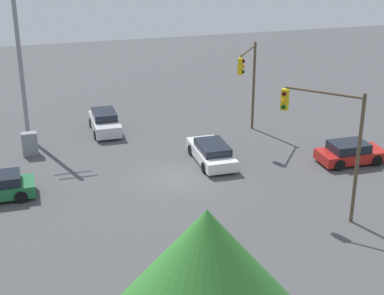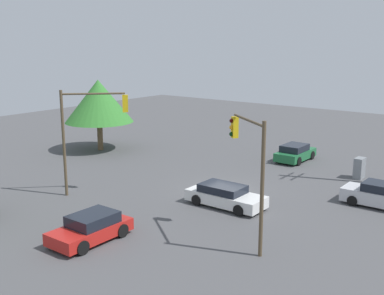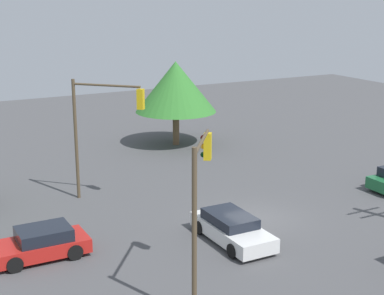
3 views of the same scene
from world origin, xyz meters
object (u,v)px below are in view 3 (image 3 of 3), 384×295
object	(u,v)px
traffic_signal_main	(200,190)
traffic_signal_cross	(101,119)
sedan_white	(232,228)
sedan_red	(41,243)

from	to	relation	value
traffic_signal_main	traffic_signal_cross	distance (m)	11.77
sedan_white	traffic_signal_cross	bearing A→B (deg)	-67.71
traffic_signal_cross	sedan_white	bearing A→B (deg)	-22.44
sedan_red	traffic_signal_cross	bearing A→B (deg)	-41.02
sedan_white	traffic_signal_main	xyz separation A→B (m)	(3.77, 3.80, 3.60)
traffic_signal_cross	sedan_red	bearing A→B (deg)	-85.76
sedan_red	traffic_signal_cross	xyz separation A→B (m)	(-4.82, -5.54, 3.88)
sedan_red	traffic_signal_cross	distance (m)	8.31
sedan_red	traffic_signal_main	world-z (taller)	traffic_signal_main
sedan_red	sedan_white	bearing A→B (deg)	-106.62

